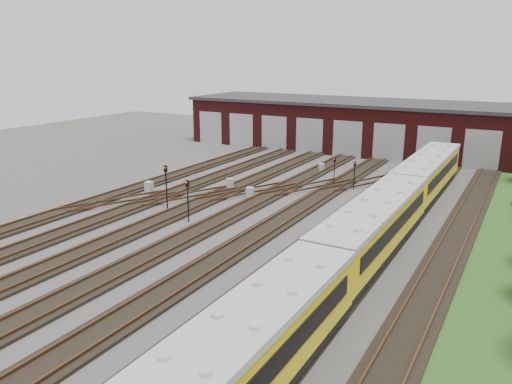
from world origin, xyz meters
The scene contains 13 objects.
ground centered at (0.00, 0.00, 0.00)m, with size 120.00×120.00×0.00m, color #43403E.
track_network centered at (-0.17, 0.59, 0.11)m, with size 30.40×70.00×0.33m.
maintenance_shed centered at (-0.01, 39.97, 3.20)m, with size 51.00×12.50×6.35m.
metro_train centered at (10.00, 4.84, 2.00)m, with size 2.92×47.77×3.26m.
signal_mast_0 centered at (-3.98, 4.72, 2.07)m, with size 0.27×0.26×3.23m.
signal_mast_1 centered at (-7.53, 6.58, 2.28)m, with size 0.29×0.27×3.59m.
signal_mast_2 centered at (3.74, 19.74, 1.69)m, with size 0.22×0.21×2.64m.
signal_mast_3 centered at (1.63, 20.13, 1.76)m, with size 0.23×0.22×2.75m.
relay_cabinet_0 centered at (-11.88, 9.39, 0.55)m, with size 0.66×0.55×1.10m, color #B5B8BB.
relay_cabinet_1 centered at (-3.17, 12.46, 0.50)m, with size 0.60×0.50×1.00m, color #B5B8BB.
relay_cabinet_2 centered at (-6.38, 14.28, 0.51)m, with size 0.61×0.51×1.01m, color #B5B8BB.
relay_cabinet_3 centered at (-1.70, 25.17, 0.44)m, with size 0.53×0.44×0.88m, color #B5B8BB.
relay_cabinet_4 centered at (8.53, 21.26, 0.56)m, with size 0.68×0.56×1.13m, color #B5B8BB.
Camera 1 is at (17.78, -23.60, 12.11)m, focal length 35.00 mm.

